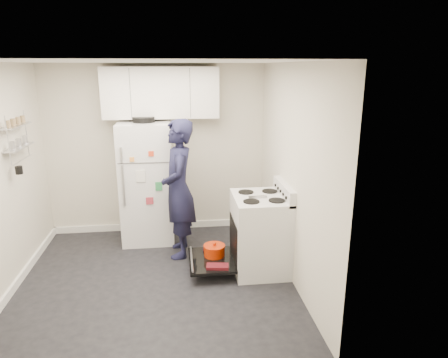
{
  "coord_description": "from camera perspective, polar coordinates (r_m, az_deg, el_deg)",
  "views": [
    {
      "loc": [
        0.29,
        -4.3,
        2.45
      ],
      "look_at": [
        0.89,
        0.62,
        1.05
      ],
      "focal_mm": 32.0,
      "sensor_mm": 36.0,
      "label": 1
    }
  ],
  "objects": [
    {
      "name": "electric_range",
      "position": [
        4.97,
        5.01,
        -7.81
      ],
      "size": [
        0.66,
        0.76,
        1.1
      ],
      "color": "silver",
      "rests_on": "ground"
    },
    {
      "name": "person",
      "position": [
        5.22,
        -6.51,
        -1.45
      ],
      "size": [
        0.44,
        0.67,
        1.82
      ],
      "primitive_type": "imported",
      "rotation": [
        0.0,
        0.0,
        -1.56
      ],
      "color": "black",
      "rests_on": "ground"
    },
    {
      "name": "open_oven_door",
      "position": [
        5.04,
        -1.63,
        -10.97
      ],
      "size": [
        0.55,
        0.71,
        0.22
      ],
      "color": "black",
      "rests_on": "ground"
    },
    {
      "name": "upper_cabinets",
      "position": [
        5.74,
        -9.01,
        12.09
      ],
      "size": [
        1.6,
        0.33,
        0.7
      ],
      "primitive_type": "cube",
      "color": "silver",
      "rests_on": "room"
    },
    {
      "name": "room",
      "position": [
        4.51,
        -10.69,
        -0.49
      ],
      "size": [
        3.21,
        3.21,
        2.51
      ],
      "color": "black",
      "rests_on": "ground"
    },
    {
      "name": "refrigerator",
      "position": [
        5.79,
        -10.95,
        -0.41
      ],
      "size": [
        0.72,
        0.74,
        1.79
      ],
      "color": "silver",
      "rests_on": "ground"
    },
    {
      "name": "wall_shelf_rack",
      "position": [
        5.18,
        -27.41,
        5.4
      ],
      "size": [
        0.14,
        0.6,
        0.61
      ],
      "color": "#B2B2B7",
      "rests_on": "room"
    }
  ]
}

